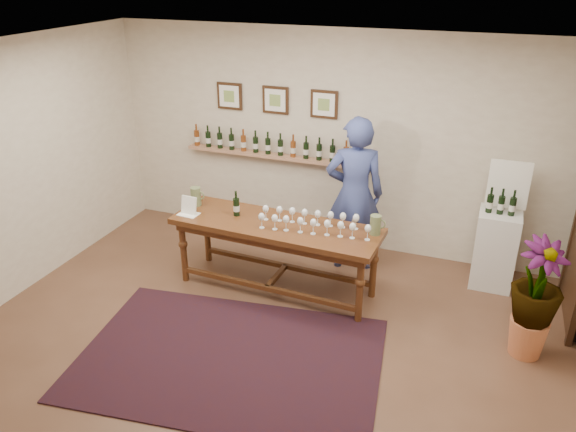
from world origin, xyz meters
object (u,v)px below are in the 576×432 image
(potted_plant, at_px, (535,300))
(display_pedestal, at_px, (495,249))
(tasting_table, at_px, (276,234))
(person, at_px, (354,195))

(potted_plant, bearing_deg, display_pedestal, 106.78)
(tasting_table, xyz_separation_m, potted_plant, (2.72, -0.26, -0.09))
(display_pedestal, bearing_deg, tasting_table, -157.04)
(person, bearing_deg, display_pedestal, 168.20)
(potted_plant, xyz_separation_m, person, (-2.04, 1.10, 0.34))
(tasting_table, bearing_deg, person, 53.87)
(tasting_table, xyz_separation_m, person, (0.68, 0.84, 0.25))
(display_pedestal, relative_size, person, 0.48)
(potted_plant, distance_m, person, 2.34)
(tasting_table, bearing_deg, display_pedestal, 25.62)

